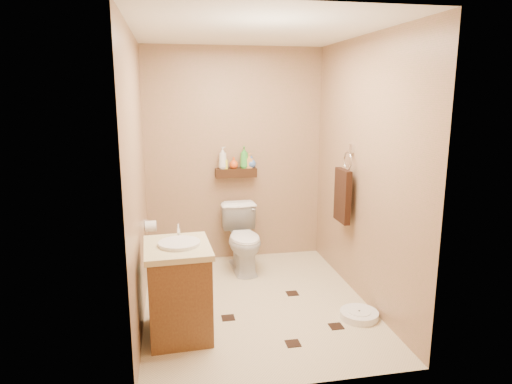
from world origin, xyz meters
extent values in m
plane|color=beige|center=(0.00, 0.00, 0.00)|extent=(2.50, 2.50, 0.00)
cube|color=#A2775C|center=(0.00, 1.25, 1.20)|extent=(2.00, 0.04, 2.40)
cube|color=#A2775C|center=(0.00, -1.25, 1.20)|extent=(2.00, 0.04, 2.40)
cube|color=#A2775C|center=(-1.00, 0.00, 1.20)|extent=(0.04, 2.50, 2.40)
cube|color=#A2775C|center=(1.00, 0.00, 1.20)|extent=(0.04, 2.50, 2.40)
cube|color=white|center=(0.00, 0.00, 2.40)|extent=(2.00, 2.50, 0.02)
cube|color=#351C0E|center=(0.00, 1.17, 1.02)|extent=(0.46, 0.14, 0.10)
cube|color=black|center=(-0.29, -0.25, 0.00)|extent=(0.11, 0.11, 0.01)
cube|color=black|center=(0.38, 0.12, 0.00)|extent=(0.11, 0.11, 0.01)
cube|color=black|center=(0.15, -0.75, 0.00)|extent=(0.11, 0.11, 0.01)
cube|color=black|center=(-0.63, 0.51, 0.00)|extent=(0.11, 0.11, 0.01)
cube|color=black|center=(0.57, -0.56, 0.00)|extent=(0.11, 0.11, 0.01)
cube|color=black|center=(0.01, 0.61, 0.00)|extent=(0.11, 0.11, 0.01)
imported|color=white|center=(0.03, 0.83, 0.35)|extent=(0.42, 0.70, 0.70)
cube|color=brown|center=(-0.70, -0.42, 0.35)|extent=(0.49, 0.60, 0.70)
cube|color=beige|center=(-0.70, -0.42, 0.72)|extent=(0.53, 0.63, 0.04)
cylinder|color=silver|center=(-0.68, -0.42, 0.75)|extent=(0.32, 0.32, 0.04)
cylinder|color=silver|center=(-0.68, -0.22, 0.81)|extent=(0.03, 0.03, 0.11)
cylinder|color=white|center=(0.82, -0.46, 0.03)|extent=(0.38, 0.38, 0.06)
cylinder|color=white|center=(0.82, -0.46, 0.06)|extent=(0.20, 0.20, 0.01)
cylinder|color=#1A6964|center=(-0.82, 0.79, 0.05)|extent=(0.10, 0.10, 0.11)
cylinder|color=white|center=(-0.82, 0.79, 0.26)|extent=(0.02, 0.02, 0.31)
sphere|color=white|center=(-0.82, 0.79, 0.40)|extent=(0.07, 0.07, 0.07)
cube|color=silver|center=(0.98, 0.25, 1.38)|extent=(0.03, 0.06, 0.08)
torus|color=silver|center=(0.95, 0.25, 1.26)|extent=(0.02, 0.19, 0.19)
cube|color=black|center=(0.91, 0.25, 0.92)|extent=(0.06, 0.30, 0.52)
cylinder|color=white|center=(-0.94, 0.65, 0.60)|extent=(0.11, 0.11, 0.11)
cylinder|color=silver|center=(-0.98, 0.65, 0.66)|extent=(0.04, 0.02, 0.02)
imported|color=silver|center=(-0.15, 1.17, 1.19)|extent=(0.13, 0.13, 0.24)
imported|color=yellow|center=(-0.13, 1.17, 1.15)|extent=(0.07, 0.07, 0.15)
imported|color=#DF511A|center=(-0.02, 1.17, 1.13)|extent=(0.11, 0.11, 0.13)
imported|color=green|center=(0.10, 1.17, 1.19)|extent=(0.11, 0.11, 0.25)
imported|color=#DD9449|center=(0.15, 1.17, 1.15)|extent=(0.08, 0.08, 0.17)
imported|color=#496FB6|center=(0.18, 1.17, 1.14)|extent=(0.12, 0.12, 0.13)
camera|label=1|loc=(-0.74, -3.83, 1.90)|focal=32.00mm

